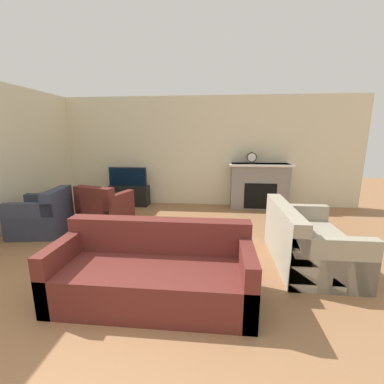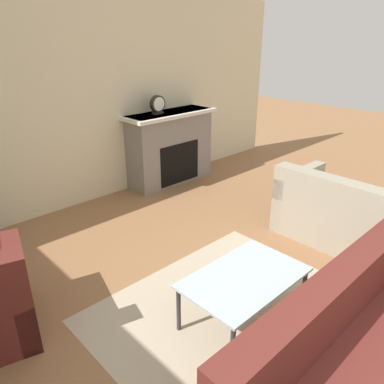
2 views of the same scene
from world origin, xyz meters
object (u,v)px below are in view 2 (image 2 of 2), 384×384
object	(u,v)px
couch_sectional	(363,370)
mantel_clock	(158,104)
couch_loveseat	(350,218)
coffee_table	(244,281)

from	to	relation	value
couch_sectional	mantel_clock	world-z (taller)	mantel_clock
mantel_clock	couch_loveseat	bearing A→B (deg)	-80.99
couch_sectional	coffee_table	distance (m)	1.00
coffee_table	mantel_clock	world-z (taller)	mantel_clock
couch_loveseat	mantel_clock	distance (m)	2.98
coffee_table	mantel_clock	xyz separation A→B (m)	(1.41, 2.79, 0.85)
coffee_table	couch_sectional	bearing A→B (deg)	-94.20
couch_loveseat	coffee_table	size ratio (longest dim) A/B	1.53
couch_loveseat	mantel_clock	bearing A→B (deg)	9.01
couch_sectional	coffee_table	size ratio (longest dim) A/B	2.13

